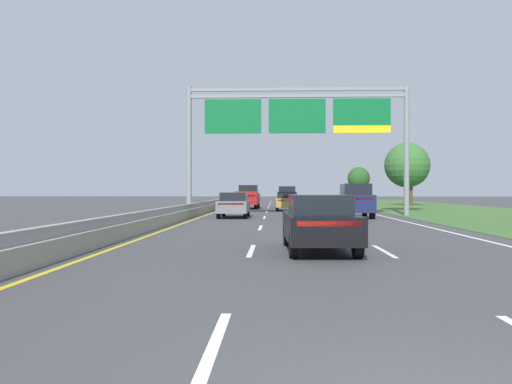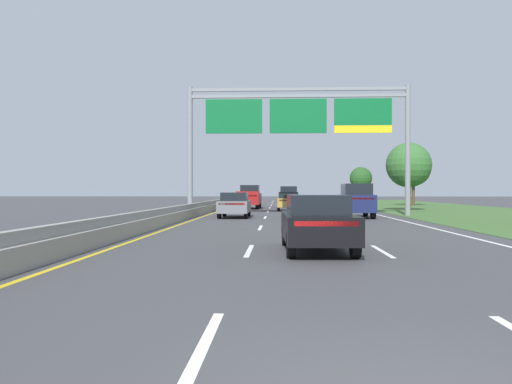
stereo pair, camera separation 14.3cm
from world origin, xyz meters
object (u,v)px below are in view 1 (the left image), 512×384
(overhead_sign_gantry, at_px, (297,123))
(roadside_tree_distant, at_px, (359,178))
(car_black_centre_lane_sedan, at_px, (319,222))
(roadside_tree_mid, at_px, (407,165))
(car_grey_left_lane_sedan, at_px, (234,204))
(car_gold_centre_lane_sedan, at_px, (287,201))
(roadside_tree_far, at_px, (411,169))
(car_blue_centre_lane_suv, at_px, (287,196))
(car_navy_right_lane_suv, at_px, (355,200))
(pickup_truck_red, at_px, (248,197))

(overhead_sign_gantry, height_order, roadside_tree_distant, overhead_sign_gantry)
(car_black_centre_lane_sedan, bearing_deg, roadside_tree_mid, -20.14)
(car_grey_left_lane_sedan, xyz_separation_m, roadside_tree_mid, (13.63, 11.46, 2.99))
(car_gold_centre_lane_sedan, bearing_deg, roadside_tree_far, -42.80)
(car_gold_centre_lane_sedan, height_order, car_blue_centre_lane_suv, car_blue_centre_lane_suv)
(car_navy_right_lane_suv, xyz_separation_m, roadside_tree_mid, (6.03, 11.19, 2.71))
(car_gold_centre_lane_sedan, distance_m, roadside_tree_distant, 34.27)
(overhead_sign_gantry, relative_size, car_grey_left_lane_sedan, 3.42)
(car_grey_left_lane_sedan, height_order, roadside_tree_far, roadside_tree_far)
(pickup_truck_red, bearing_deg, roadside_tree_far, -57.59)
(roadside_tree_mid, height_order, roadside_tree_distant, roadside_tree_mid)
(car_grey_left_lane_sedan, xyz_separation_m, car_blue_centre_lane_suv, (3.77, 20.60, 0.28))
(car_gold_centre_lane_sedan, height_order, car_grey_left_lane_sedan, same)
(overhead_sign_gantry, xyz_separation_m, car_navy_right_lane_suv, (3.53, -2.44, -5.17))
(pickup_truck_red, height_order, car_grey_left_lane_sedan, pickup_truck_red)
(car_black_centre_lane_sedan, distance_m, car_blue_centre_lane_suv, 38.62)
(car_grey_left_lane_sedan, height_order, car_black_centre_lane_sedan, same)
(overhead_sign_gantry, relative_size, car_black_centre_lane_sedan, 3.38)
(pickup_truck_red, height_order, car_navy_right_lane_suv, pickup_truck_red)
(overhead_sign_gantry, distance_m, roadside_tree_mid, 13.19)
(pickup_truck_red, xyz_separation_m, car_blue_centre_lane_suv, (3.73, 4.55, 0.02))
(car_gold_centre_lane_sedan, bearing_deg, car_grey_left_lane_sedan, 162.00)
(car_grey_left_lane_sedan, bearing_deg, overhead_sign_gantry, -56.24)
(roadside_tree_far, bearing_deg, car_black_centre_lane_sedan, -107.49)
(car_gold_centre_lane_sedan, relative_size, car_blue_centre_lane_suv, 0.94)
(pickup_truck_red, xyz_separation_m, car_black_centre_lane_sedan, (3.76, -34.06, -0.26))
(overhead_sign_gantry, height_order, pickup_truck_red, overhead_sign_gantry)
(car_gold_centre_lane_sedan, relative_size, roadside_tree_mid, 0.77)
(car_grey_left_lane_sedan, height_order, roadside_tree_distant, roadside_tree_distant)
(car_gold_centre_lane_sedan, relative_size, roadside_tree_far, 0.72)
(overhead_sign_gantry, xyz_separation_m, car_gold_centre_lane_sedan, (-0.52, 8.45, -5.45))
(roadside_tree_far, bearing_deg, pickup_truck_red, -148.71)
(roadside_tree_mid, bearing_deg, roadside_tree_far, 74.33)
(car_gold_centre_lane_sedan, relative_size, car_grey_left_lane_sedan, 1.00)
(car_black_centre_lane_sedan, height_order, roadside_tree_mid, roadside_tree_mid)
(car_grey_left_lane_sedan, bearing_deg, roadside_tree_far, -33.67)
(car_gold_centre_lane_sedan, distance_m, car_grey_left_lane_sedan, 11.72)
(overhead_sign_gantry, height_order, roadside_tree_mid, overhead_sign_gantry)
(car_gold_centre_lane_sedan, height_order, car_black_centre_lane_sedan, same)
(pickup_truck_red, distance_m, roadside_tree_distant, 31.19)
(roadside_tree_distant, bearing_deg, roadside_tree_mid, -91.94)
(car_grey_left_lane_sedan, bearing_deg, car_blue_centre_lane_suv, -10.34)
(pickup_truck_red, distance_m, car_grey_left_lane_sedan, 16.05)
(roadside_tree_mid, bearing_deg, car_gold_centre_lane_sedan, -178.33)
(car_black_centre_lane_sedan, relative_size, roadside_tree_far, 0.73)
(car_gold_centre_lane_sedan, height_order, roadside_tree_far, roadside_tree_far)
(overhead_sign_gantry, xyz_separation_m, car_black_centre_lane_sedan, (-0.26, -20.73, -5.45))
(car_blue_centre_lane_suv, bearing_deg, pickup_truck_red, 140.71)
(car_grey_left_lane_sedan, xyz_separation_m, roadside_tree_far, (17.97, 26.94, 3.34))
(overhead_sign_gantry, distance_m, roadside_tree_distant, 42.21)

